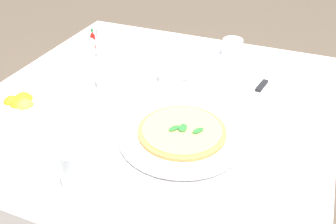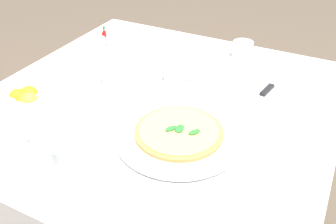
{
  "view_description": "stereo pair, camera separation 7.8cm",
  "coord_description": "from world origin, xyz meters",
  "px_view_note": "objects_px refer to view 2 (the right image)",
  "views": [
    {
      "loc": [
        -0.91,
        -0.41,
        1.36
      ],
      "look_at": [
        -0.08,
        -0.07,
        0.75
      ],
      "focal_mm": 40.07,
      "sensor_mm": 36.0,
      "label": 1
    },
    {
      "loc": [
        -0.88,
        -0.48,
        1.36
      ],
      "look_at": [
        -0.08,
        -0.07,
        0.75
      ],
      "focal_mm": 40.07,
      "sensor_mm": 36.0,
      "label": 2
    }
  ],
  "objects_px": {
    "coffee_cup_near_right": "(176,75)",
    "salt_shaker": "(107,37)",
    "dinner_knife": "(274,84)",
    "pizza_plate": "(179,135)",
    "water_glass_near_left": "(67,166)",
    "coffee_cup_far_right": "(242,51)",
    "coffee_cup_center_back": "(69,62)",
    "pizza": "(179,131)",
    "hot_sauce_bottle": "(105,38)",
    "pepper_shaker": "(103,43)",
    "coffee_cup_back_corner": "(12,143)",
    "napkin_folded": "(272,88)",
    "citrus_bowl": "(26,101)",
    "water_glass_left_edge": "(113,73)",
    "water_glass_far_left": "(116,43)"
  },
  "relations": [
    {
      "from": "pizza",
      "to": "coffee_cup_near_right",
      "type": "relative_size",
      "value": 1.84
    },
    {
      "from": "hot_sauce_bottle",
      "to": "pepper_shaker",
      "type": "relative_size",
      "value": 1.48
    },
    {
      "from": "napkin_folded",
      "to": "pepper_shaker",
      "type": "xyz_separation_m",
      "value": [
        0.02,
        0.68,
        0.02
      ]
    },
    {
      "from": "coffee_cup_near_right",
      "to": "water_glass_near_left",
      "type": "height_order",
      "value": "water_glass_near_left"
    },
    {
      "from": "citrus_bowl",
      "to": "napkin_folded",
      "type": "bearing_deg",
      "value": -54.76
    },
    {
      "from": "pizza_plate",
      "to": "water_glass_near_left",
      "type": "relative_size",
      "value": 3.03
    },
    {
      "from": "coffee_cup_back_corner",
      "to": "hot_sauce_bottle",
      "type": "height_order",
      "value": "hot_sauce_bottle"
    },
    {
      "from": "water_glass_left_edge",
      "to": "water_glass_near_left",
      "type": "distance_m",
      "value": 0.46
    },
    {
      "from": "coffee_cup_center_back",
      "to": "dinner_knife",
      "type": "relative_size",
      "value": 0.67
    },
    {
      "from": "pizza",
      "to": "coffee_cup_far_right",
      "type": "distance_m",
      "value": 0.55
    },
    {
      "from": "hot_sauce_bottle",
      "to": "salt_shaker",
      "type": "xyz_separation_m",
      "value": [
        0.03,
        0.01,
        -0.01
      ]
    },
    {
      "from": "pizza",
      "to": "salt_shaker",
      "type": "xyz_separation_m",
      "value": [
        0.44,
        0.54,
        0.0
      ]
    },
    {
      "from": "coffee_cup_near_right",
      "to": "coffee_cup_center_back",
      "type": "bearing_deg",
      "value": 101.35
    },
    {
      "from": "pizza_plate",
      "to": "coffee_cup_far_right",
      "type": "height_order",
      "value": "coffee_cup_far_right"
    },
    {
      "from": "salt_shaker",
      "to": "pizza",
      "type": "bearing_deg",
      "value": -129.3
    },
    {
      "from": "coffee_cup_near_right",
      "to": "pepper_shaker",
      "type": "distance_m",
      "value": 0.4
    },
    {
      "from": "coffee_cup_near_right",
      "to": "salt_shaker",
      "type": "bearing_deg",
      "value": 66.57
    },
    {
      "from": "coffee_cup_near_right",
      "to": "hot_sauce_bottle",
      "type": "height_order",
      "value": "hot_sauce_bottle"
    },
    {
      "from": "pizza_plate",
      "to": "coffee_cup_back_corner",
      "type": "xyz_separation_m",
      "value": [
        -0.24,
        0.36,
        0.02
      ]
    },
    {
      "from": "coffee_cup_center_back",
      "to": "hot_sauce_bottle",
      "type": "height_order",
      "value": "hot_sauce_bottle"
    },
    {
      "from": "water_glass_left_edge",
      "to": "water_glass_near_left",
      "type": "height_order",
      "value": "water_glass_near_left"
    },
    {
      "from": "water_glass_far_left",
      "to": "water_glass_near_left",
      "type": "relative_size",
      "value": 1.13
    },
    {
      "from": "pizza_plate",
      "to": "salt_shaker",
      "type": "distance_m",
      "value": 0.7
    },
    {
      "from": "hot_sauce_bottle",
      "to": "napkin_folded",
      "type": "bearing_deg",
      "value": -93.63
    },
    {
      "from": "coffee_cup_back_corner",
      "to": "water_glass_far_left",
      "type": "bearing_deg",
      "value": 6.75
    },
    {
      "from": "pizza_plate",
      "to": "salt_shaker",
      "type": "xyz_separation_m",
      "value": [
        0.44,
        0.54,
        0.01
      ]
    },
    {
      "from": "coffee_cup_center_back",
      "to": "dinner_knife",
      "type": "xyz_separation_m",
      "value": [
        0.18,
        -0.69,
        -0.0
      ]
    },
    {
      "from": "napkin_folded",
      "to": "citrus_bowl",
      "type": "distance_m",
      "value": 0.78
    },
    {
      "from": "coffee_cup_back_corner",
      "to": "pepper_shaker",
      "type": "distance_m",
      "value": 0.65
    },
    {
      "from": "pepper_shaker",
      "to": "coffee_cup_center_back",
      "type": "bearing_deg",
      "value": 176.49
    },
    {
      "from": "dinner_knife",
      "to": "pizza_plate",
      "type": "bearing_deg",
      "value": 166.08
    },
    {
      "from": "water_glass_near_left",
      "to": "hot_sauce_bottle",
      "type": "relative_size",
      "value": 1.37
    },
    {
      "from": "napkin_folded",
      "to": "hot_sauce_bottle",
      "type": "bearing_deg",
      "value": 94.8
    },
    {
      "from": "water_glass_near_left",
      "to": "coffee_cup_near_right",
      "type": "bearing_deg",
      "value": -1.34
    },
    {
      "from": "coffee_cup_far_right",
      "to": "coffee_cup_center_back",
      "type": "height_order",
      "value": "coffee_cup_far_right"
    },
    {
      "from": "coffee_cup_back_corner",
      "to": "hot_sauce_bottle",
      "type": "xyz_separation_m",
      "value": [
        0.65,
        0.17,
        0.01
      ]
    },
    {
      "from": "salt_shaker",
      "to": "coffee_cup_far_right",
      "type": "bearing_deg",
      "value": -78.28
    },
    {
      "from": "coffee_cup_center_back",
      "to": "salt_shaker",
      "type": "relative_size",
      "value": 2.31
    },
    {
      "from": "water_glass_left_edge",
      "to": "coffee_cup_near_right",
      "type": "bearing_deg",
      "value": -59.09
    },
    {
      "from": "coffee_cup_near_right",
      "to": "dinner_knife",
      "type": "xyz_separation_m",
      "value": [
        0.1,
        -0.3,
        -0.01
      ]
    },
    {
      "from": "coffee_cup_center_back",
      "to": "water_glass_far_left",
      "type": "xyz_separation_m",
      "value": [
        0.16,
        -0.1,
        0.03
      ]
    },
    {
      "from": "coffee_cup_back_corner",
      "to": "pepper_shaker",
      "type": "bearing_deg",
      "value": 14.2
    },
    {
      "from": "salt_shaker",
      "to": "pepper_shaker",
      "type": "bearing_deg",
      "value": -160.35
    },
    {
      "from": "coffee_cup_back_corner",
      "to": "coffee_cup_near_right",
      "type": "relative_size",
      "value": 1.0
    },
    {
      "from": "coffee_cup_far_right",
      "to": "hot_sauce_bottle",
      "type": "bearing_deg",
      "value": 104.8
    },
    {
      "from": "pizza_plate",
      "to": "coffee_cup_center_back",
      "type": "height_order",
      "value": "coffee_cup_center_back"
    },
    {
      "from": "water_glass_near_left",
      "to": "salt_shaker",
      "type": "bearing_deg",
      "value": 28.6
    },
    {
      "from": "pizza",
      "to": "salt_shaker",
      "type": "relative_size",
      "value": 4.26
    },
    {
      "from": "coffee_cup_near_right",
      "to": "citrus_bowl",
      "type": "distance_m",
      "value": 0.48
    },
    {
      "from": "coffee_cup_far_right",
      "to": "dinner_knife",
      "type": "bearing_deg",
      "value": -137.82
    }
  ]
}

